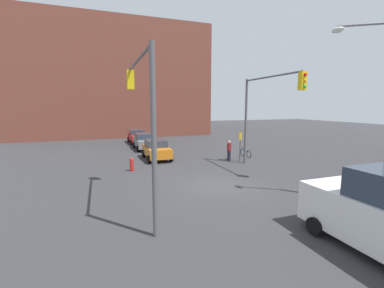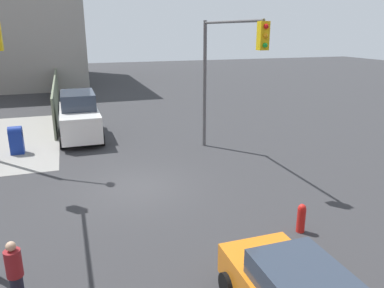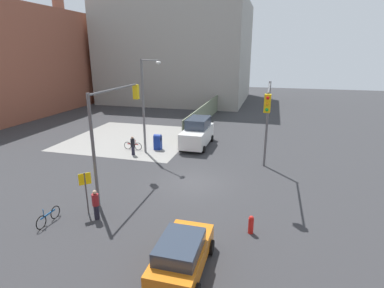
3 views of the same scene
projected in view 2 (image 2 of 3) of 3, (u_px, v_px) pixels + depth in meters
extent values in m
plane|color=#333335|center=(138.00, 188.00, 14.99)|extent=(120.00, 120.00, 0.00)
cube|color=slate|center=(56.00, 90.00, 31.42)|extent=(23.17, 0.12, 2.40)
cylinder|color=#59595B|center=(205.00, 86.00, 19.48)|extent=(0.18, 0.18, 6.50)
cylinder|color=#59595B|center=(230.00, 22.00, 15.87)|extent=(5.92, 0.12, 0.12)
cube|color=yellow|center=(263.00, 36.00, 13.34)|extent=(0.32, 0.36, 1.00)
sphere|color=red|center=(266.00, 26.00, 13.09)|extent=(0.18, 0.18, 0.18)
sphere|color=orange|center=(266.00, 36.00, 13.18)|extent=(0.18, 0.18, 0.18)
sphere|color=green|center=(265.00, 45.00, 13.28)|extent=(0.18, 0.18, 0.18)
cube|color=navy|center=(17.00, 143.00, 18.92)|extent=(0.56, 0.64, 1.15)
cylinder|color=navy|center=(15.00, 132.00, 18.75)|extent=(0.56, 0.64, 0.56)
cylinder|color=red|center=(301.00, 220.00, 11.61)|extent=(0.26, 0.26, 0.80)
sphere|color=red|center=(302.00, 208.00, 11.49)|extent=(0.24, 0.24, 0.24)
cube|color=#2D3847|center=(306.00, 284.00, 7.24)|extent=(2.20, 1.58, 0.55)
cylinder|color=black|center=(228.00, 286.00, 8.76)|extent=(0.64, 0.22, 0.64)
cylinder|color=black|center=(294.00, 271.00, 9.31)|extent=(0.64, 0.22, 0.64)
cube|color=white|center=(80.00, 121.00, 21.51)|extent=(5.40, 2.10, 1.40)
cube|color=#2D3847|center=(78.00, 100.00, 21.57)|extent=(3.02, 1.85, 0.90)
cylinder|color=black|center=(102.00, 140.00, 20.37)|extent=(0.64, 0.22, 0.64)
cylinder|color=black|center=(62.00, 143.00, 19.74)|extent=(0.64, 0.22, 0.64)
cylinder|color=black|center=(97.00, 124.00, 23.70)|extent=(0.64, 0.22, 0.64)
cylinder|color=black|center=(62.00, 127.00, 23.07)|extent=(0.64, 0.22, 0.64)
cylinder|color=maroon|center=(14.00, 263.00, 8.25)|extent=(0.36, 0.36, 0.64)
sphere|color=tan|center=(11.00, 246.00, 8.12)|extent=(0.22, 0.22, 0.22)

